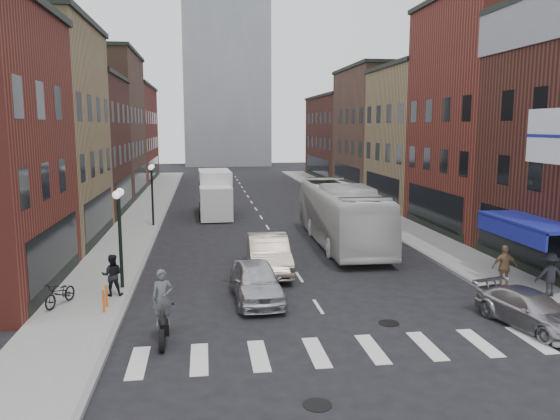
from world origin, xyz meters
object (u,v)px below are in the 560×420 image
object	(u,v)px
bike_rack	(105,299)
sedan_left_near	(256,281)
streetlamp_far	(152,183)
motorcycle_rider	(163,309)
curb_car	(531,310)
ped_right_b	(505,267)
ped_right_a	(550,275)
ped_left_solo	(112,275)
box_truck	(215,194)
streetlamp_near	(119,220)
billboard_sign	(555,138)
parked_bicycle	(60,293)
sedan_left_far	(268,254)
transit_bus	(341,214)

from	to	relation	value
bike_rack	sedan_left_near	bearing A→B (deg)	7.84
streetlamp_far	motorcycle_rider	distance (m)	19.80
motorcycle_rider	curb_car	world-z (taller)	motorcycle_rider
streetlamp_far	ped_right_b	size ratio (longest dim) A/B	2.36
ped_right_a	ped_left_solo	bearing A→B (deg)	-1.48
box_truck	ped_right_a	bearing A→B (deg)	-62.83
streetlamp_near	sedan_left_near	size ratio (longest dim) A/B	0.93
motorcycle_rider	box_truck	bearing A→B (deg)	78.61
billboard_sign	ped_right_b	world-z (taller)	billboard_sign
billboard_sign	sedan_left_near	bearing A→B (deg)	171.82
streetlamp_near	parked_bicycle	xyz separation A→B (m)	(-1.88, -1.99, -2.32)
bike_rack	sedan_left_near	size ratio (longest dim) A/B	0.18
sedan_left_far	parked_bicycle	size ratio (longest dim) A/B	3.02
box_truck	sedan_left_far	bearing A→B (deg)	-84.94
streetlamp_far	sedan_left_near	bearing A→B (deg)	-71.86
streetlamp_near	sedan_left_far	world-z (taller)	streetlamp_near
sedan_left_far	ped_left_solo	world-z (taller)	ped_left_solo
billboard_sign	streetlamp_near	bearing A→B (deg)	167.65
sedan_left_far	curb_car	size ratio (longest dim) A/B	1.25
streetlamp_far	box_truck	world-z (taller)	streetlamp_far
billboard_sign	ped_right_b	size ratio (longest dim) A/B	2.12
box_truck	parked_bicycle	xyz separation A→B (m)	(-6.01, -20.38, -1.01)
box_truck	parked_bicycle	size ratio (longest dim) A/B	4.47
ped_left_solo	motorcycle_rider	bearing A→B (deg)	113.95
box_truck	motorcycle_rider	xyz separation A→B (m)	(-2.11, -24.00, -0.53)
curb_car	parked_bicycle	xyz separation A→B (m)	(-15.78, 3.97, 0.00)
sedan_left_near	parked_bicycle	distance (m)	7.10
parked_bicycle	ped_right_a	distance (m)	18.21
motorcycle_rider	bike_rack	bearing A→B (deg)	120.98
bike_rack	curb_car	world-z (taller)	curb_car
curb_car	ped_left_solo	bearing A→B (deg)	147.29
streetlamp_far	box_truck	bearing A→B (deg)	46.72
ped_left_solo	ped_right_a	bearing A→B (deg)	169.80
sedan_left_far	ped_right_a	bearing A→B (deg)	-26.33
bike_rack	transit_bus	bearing A→B (deg)	42.30
streetlamp_far	bike_rack	bearing A→B (deg)	-90.69
transit_bus	sedan_left_far	distance (m)	7.24
box_truck	ped_right_a	world-z (taller)	box_truck
streetlamp_near	streetlamp_far	bearing A→B (deg)	90.00
billboard_sign	ped_right_b	distance (m)	5.34
billboard_sign	streetlamp_near	world-z (taller)	billboard_sign
bike_rack	ped_right_a	bearing A→B (deg)	-2.46
sedan_left_far	curb_car	xyz separation A→B (m)	(7.75, -7.96, -0.25)
billboard_sign	bike_rack	world-z (taller)	billboard_sign
motorcycle_rider	sedan_left_far	world-z (taller)	motorcycle_rider
billboard_sign	sedan_left_far	world-z (taller)	billboard_sign
box_truck	transit_bus	world-z (taller)	transit_bus
sedan_left_near	ped_left_solo	distance (m)	5.51
bike_rack	sedan_left_far	distance (m)	7.90
sedan_left_near	streetlamp_far	bearing A→B (deg)	105.43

